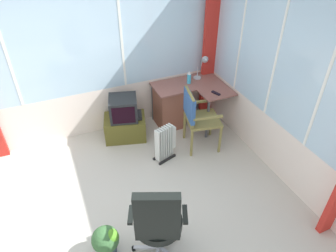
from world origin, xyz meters
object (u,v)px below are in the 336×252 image
at_px(desk, 172,104).
at_px(tv_remote, 216,93).
at_px(wooden_armchair, 195,113).
at_px(office_chair, 158,222).
at_px(space_heater, 166,142).
at_px(tv_on_stand, 125,120).
at_px(desk_lamp, 204,64).
at_px(spray_bottle, 189,77).
at_px(potted_plant, 106,240).

xyz_separation_m(desk, tv_remote, (0.54, -0.47, 0.34)).
xyz_separation_m(desk, wooden_armchair, (0.07, -0.69, 0.23)).
relative_size(desk, office_chair, 1.03).
bearing_deg(space_heater, tv_on_stand, 118.92).
relative_size(wooden_armchair, office_chair, 0.88).
bearing_deg(tv_on_stand, tv_remote, -17.00).
xyz_separation_m(desk_lamp, tv_remote, (-0.05, -0.52, -0.25)).
bearing_deg(wooden_armchair, spray_bottle, 71.29).
bearing_deg(tv_remote, spray_bottle, 95.55).
distance_m(desk_lamp, spray_bottle, 0.32).
xyz_separation_m(spray_bottle, tv_on_stand, (-1.14, -0.06, -0.50)).
xyz_separation_m(desk_lamp, office_chair, (-1.71, -2.28, -0.37)).
bearing_deg(spray_bottle, desk, -179.06).
relative_size(desk_lamp, spray_bottle, 1.84).
distance_m(spray_bottle, potted_plant, 2.82).
bearing_deg(tv_on_stand, desk, 3.55).
relative_size(office_chair, potted_plant, 2.84).
distance_m(tv_remote, office_chair, 2.43).
bearing_deg(potted_plant, space_heater, 45.17).
bearing_deg(tv_remote, desk, 118.59).
bearing_deg(office_chair, desk, 63.21).
height_order(spray_bottle, potted_plant, spray_bottle).
xyz_separation_m(desk_lamp, tv_on_stand, (-1.42, -0.10, -0.66)).
relative_size(office_chair, tv_on_stand, 1.50).
distance_m(spray_bottle, space_heater, 1.20).
distance_m(desk, desk_lamp, 0.84).
distance_m(desk, tv_on_stand, 0.84).
distance_m(tv_remote, space_heater, 1.11).
relative_size(spray_bottle, office_chair, 0.20).
bearing_deg(wooden_armchair, office_chair, -127.91).
bearing_deg(tv_remote, wooden_armchair, -175.04).
height_order(desk_lamp, office_chair, desk_lamp).
xyz_separation_m(tv_remote, spray_bottle, (-0.23, 0.48, 0.09)).
height_order(space_heater, potted_plant, space_heater).
height_order(spray_bottle, wooden_armchair, wooden_armchair).
height_order(tv_remote, spray_bottle, spray_bottle).
bearing_deg(desk_lamp, spray_bottle, -170.65).
distance_m(wooden_armchair, tv_on_stand, 1.15).
xyz_separation_m(tv_remote, office_chair, (-1.67, -1.76, -0.12)).
xyz_separation_m(spray_bottle, space_heater, (-0.74, -0.78, -0.54)).
xyz_separation_m(desk_lamp, wooden_armchair, (-0.51, -0.74, -0.36)).
distance_m(spray_bottle, wooden_armchair, 0.76).
height_order(tv_remote, office_chair, office_chair).
bearing_deg(desk_lamp, wooden_armchair, -124.75).
distance_m(space_heater, potted_plant, 1.68).
distance_m(desk, space_heater, 0.89).
bearing_deg(office_chair, wooden_armchair, 52.09).
bearing_deg(spray_bottle, wooden_armchair, -108.71).
distance_m(desk_lamp, potted_plant, 3.08).
height_order(desk, tv_remote, tv_remote).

